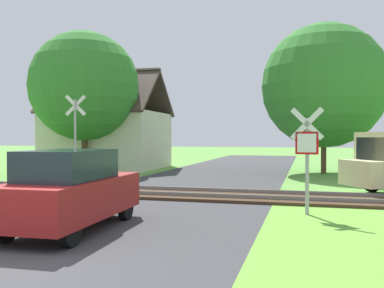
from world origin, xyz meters
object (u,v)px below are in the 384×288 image
at_px(crossing_sign_far, 75,134).
at_px(parked_car, 72,190).
at_px(stop_sign_near, 307,152).
at_px(tree_left, 84,86).
at_px(tree_right, 324,86).
at_px(house, 109,137).

distance_m(crossing_sign_far, parked_car, 8.68).
height_order(stop_sign_near, crossing_sign_far, crossing_sign_far).
distance_m(stop_sign_near, parked_car, 6.06).
xyz_separation_m(stop_sign_near, crossing_sign_far, (-9.27, 4.15, 0.51)).
distance_m(stop_sign_near, tree_left, 16.68).
distance_m(tree_left, parked_car, 16.29).
height_order(tree_left, parked_car, tree_left).
bearing_deg(tree_right, house, 177.10).
relative_size(tree_left, parked_car, 2.02).
relative_size(stop_sign_near, parked_car, 0.71).
xyz_separation_m(crossing_sign_far, parked_car, (4.25, -7.46, -1.29)).
xyz_separation_m(house, tree_right, (13.51, -0.68, 2.90)).
bearing_deg(parked_car, stop_sign_near, 31.75).
xyz_separation_m(stop_sign_near, tree_right, (0.93, 13.37, 3.25)).
distance_m(stop_sign_near, house, 18.86).
relative_size(house, parked_car, 1.81).
relative_size(crossing_sign_far, house, 0.52).
distance_m(house, parked_car, 18.96).
relative_size(crossing_sign_far, parked_car, 0.94).
distance_m(house, tree_left, 4.55).
bearing_deg(tree_right, parked_car, -109.66).
distance_m(crossing_sign_far, house, 10.44).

